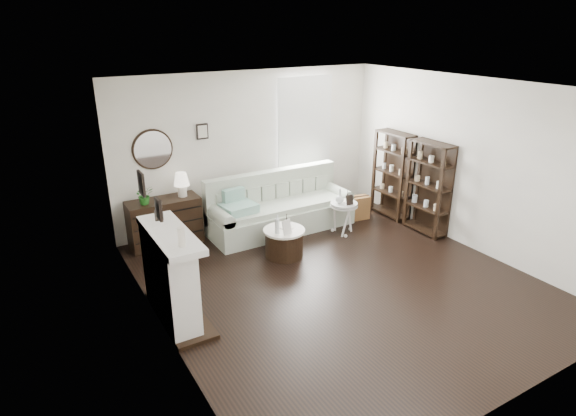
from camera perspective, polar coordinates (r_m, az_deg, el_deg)
room at (r=8.93m, az=-0.10°, el=9.19°), size 5.50×5.50×5.50m
fireplace at (r=6.06m, az=-13.69°, el=-8.19°), size 0.50×1.40×1.84m
shelf_unit_far at (r=9.17m, az=12.28°, el=3.89°), size 0.30×0.80×1.60m
shelf_unit_near at (r=8.57m, az=16.31°, el=2.29°), size 0.30×0.80×1.60m
sofa at (r=8.53m, az=-1.04°, el=-0.29°), size 2.57×0.89×1.00m
quilt at (r=7.97m, az=-5.85°, el=-0.01°), size 0.59×0.51×0.14m
suitcase at (r=9.00m, az=7.60°, el=-0.07°), size 0.68×0.31×0.44m
dresser at (r=8.16m, az=-14.40°, el=-1.60°), size 1.16×0.50×0.77m
table_lamp at (r=8.04m, az=-12.48°, el=2.73°), size 0.33×0.33×0.40m
potted_plant at (r=7.86m, az=-16.66°, el=1.49°), size 0.28×0.25×0.30m
drum_table at (r=7.55m, az=-0.46°, el=-4.10°), size 0.65×0.65×0.45m
pedestal_table at (r=8.28m, az=6.64°, el=0.31°), size 0.47×0.47×0.57m
eiffel_drum at (r=7.48m, az=-0.17°, el=-1.59°), size 0.13×0.13×0.21m
bottle_drum at (r=7.26m, az=-1.29°, el=-1.93°), size 0.07×0.07×0.30m
card_frame_drum at (r=7.26m, az=-0.14°, el=-2.27°), size 0.18×0.10×0.22m
eiffel_ped at (r=8.31m, az=7.07°, el=1.44°), size 0.14×0.14×0.20m
flask_ped at (r=8.19m, az=6.15°, el=1.43°), size 0.14×0.14×0.26m
card_frame_ped at (r=8.15m, az=7.32°, el=0.96°), size 0.13×0.06×0.17m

